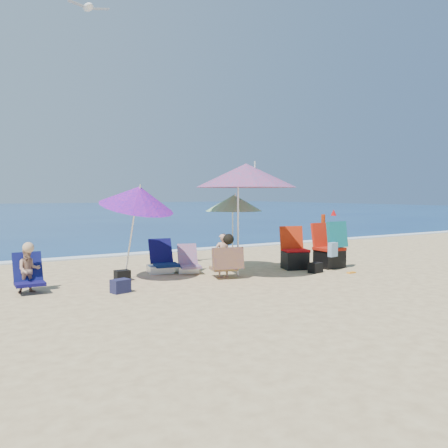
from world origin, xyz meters
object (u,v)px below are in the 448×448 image
chair_rainbow (188,265)px  camp_chair_left (294,256)px  seagull (88,7)px  furled_umbrella (325,234)px  chair_navy (161,264)px  umbrella_blue (138,197)px  person_center (225,256)px  camp_chair_right (330,251)px  person_left (29,270)px  umbrella_striped (234,203)px  umbrella_turquoise (246,176)px

chair_rainbow → camp_chair_left: 2.54m
seagull → chair_rainbow: bearing=-12.5°
furled_umbrella → chair_navy: size_ratio=1.69×
umbrella_blue → person_center: bearing=-22.0°
camp_chair_right → seagull: size_ratio=1.36×
furled_umbrella → camp_chair_right: bearing=-124.0°
furled_umbrella → chair_rainbow: size_ratio=1.81×
camp_chair_right → seagull: 7.50m
chair_navy → person_left: (-2.90, -0.72, 0.22)m
umbrella_blue → person_center: umbrella_blue is taller
umbrella_striped → camp_chair_right: 2.58m
umbrella_turquoise → umbrella_blue: 2.30m
umbrella_striped → chair_rainbow: umbrella_striped is taller
umbrella_turquoise → person_center: 1.77m
umbrella_blue → chair_rainbow: umbrella_blue is taller
umbrella_striped → camp_chair_left: umbrella_striped is taller
umbrella_turquoise → umbrella_striped: umbrella_turquoise is taller
chair_navy → person_center: (0.86, -1.33, 0.26)m
umbrella_turquoise → camp_chair_left: umbrella_turquoise is taller
camp_chair_left → person_center: (-2.05, -0.19, 0.16)m
chair_rainbow → furled_umbrella: bearing=-9.5°
furled_umbrella → chair_navy: furled_umbrella is taller
seagull → camp_chair_left: bearing=-16.1°
umbrella_turquoise → umbrella_blue: umbrella_turquoise is taller
umbrella_blue → person_left: size_ratio=2.28×
chair_rainbow → person_left: bearing=-173.2°
chair_rainbow → person_left: 3.45m
umbrella_turquoise → camp_chair_right: umbrella_turquoise is taller
chair_rainbow → person_center: 1.11m
umbrella_striped → seagull: seagull is taller
furled_umbrella → seagull: bearing=169.4°
person_center → seagull: bearing=148.2°
umbrella_blue → seagull: bearing=131.7°
camp_chair_right → chair_rainbow: bearing=159.7°
chair_navy → camp_chair_right: size_ratio=0.73×
umbrella_blue → camp_chair_right: umbrella_blue is taller
camp_chair_right → seagull: (-5.21, 1.63, 5.15)m
person_left → camp_chair_left: bearing=-4.1°
camp_chair_left → person_left: bearing=175.9°
umbrella_turquoise → chair_navy: size_ratio=3.42×
person_center → person_left: person_center is taller
umbrella_turquoise → chair_navy: 2.75m
furled_umbrella → person_left: bearing=178.4°
chair_navy → camp_chair_right: 4.00m
umbrella_blue → camp_chair_left: 3.99m
umbrella_turquoise → furled_umbrella: size_ratio=2.02×
umbrella_blue → chair_navy: (0.79, 0.66, -1.51)m
camp_chair_right → person_left: size_ratio=1.23×
furled_umbrella → person_center: furled_umbrella is taller
chair_rainbow → seagull: (-2.02, 0.45, 5.39)m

